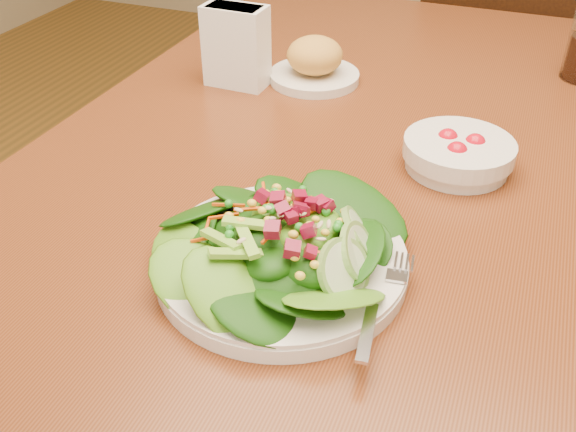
# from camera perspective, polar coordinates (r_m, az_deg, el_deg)

# --- Properties ---
(dining_table) EXTENTS (0.90, 1.40, 0.75)m
(dining_table) POSITION_cam_1_polar(r_m,az_deg,el_deg) (1.04, 5.90, 2.15)
(dining_table) COLOR brown
(dining_table) RESTS_ON ground_plane
(chair_far) EXTENTS (0.51, 0.51, 0.98)m
(chair_far) POSITION_cam_1_polar(r_m,az_deg,el_deg) (2.05, 18.41, 13.67)
(chair_far) COLOR #321607
(chair_far) RESTS_ON ground_plane
(salad_plate) EXTENTS (0.28, 0.28, 0.08)m
(salad_plate) POSITION_cam_1_polar(r_m,az_deg,el_deg) (0.70, 0.14, -3.07)
(salad_plate) COLOR silver
(salad_plate) RESTS_ON dining_table
(bread_plate) EXTENTS (0.16, 0.16, 0.08)m
(bread_plate) POSITION_cam_1_polar(r_m,az_deg,el_deg) (1.16, 2.38, 13.39)
(bread_plate) COLOR silver
(bread_plate) RESTS_ON dining_table
(tomato_bowl) EXTENTS (0.15, 0.15, 0.05)m
(tomato_bowl) POSITION_cam_1_polar(r_m,az_deg,el_deg) (0.92, 14.88, 5.39)
(tomato_bowl) COLOR silver
(tomato_bowl) RESTS_ON dining_table
(napkin_holder) EXTENTS (0.11, 0.06, 0.14)m
(napkin_holder) POSITION_cam_1_polar(r_m,az_deg,el_deg) (1.13, -4.64, 14.99)
(napkin_holder) COLOR white
(napkin_holder) RESTS_ON dining_table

